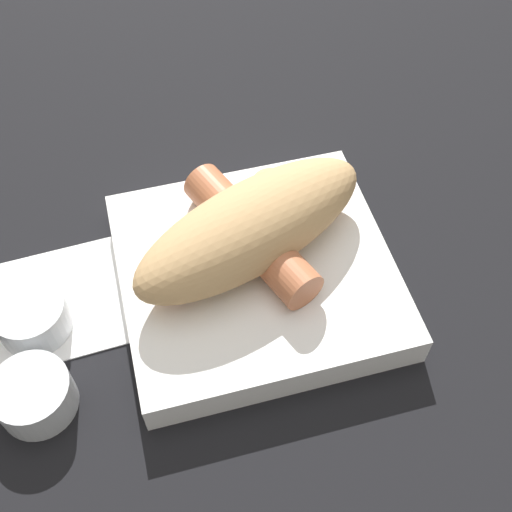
# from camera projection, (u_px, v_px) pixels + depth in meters

# --- Properties ---
(ground_plane) EXTENTS (3.00, 3.00, 0.00)m
(ground_plane) POSITION_uv_depth(u_px,v_px,m) (256.00, 285.00, 0.51)
(ground_plane) COLOR black
(food_tray) EXTENTS (0.21, 0.19, 0.03)m
(food_tray) POSITION_uv_depth(u_px,v_px,m) (256.00, 274.00, 0.50)
(food_tray) COLOR white
(food_tray) RESTS_ON ground_plane
(bread_roll) EXTENTS (0.21, 0.14, 0.06)m
(bread_roll) POSITION_uv_depth(u_px,v_px,m) (252.00, 227.00, 0.47)
(bread_roll) COLOR tan
(bread_roll) RESTS_ON food_tray
(sausage) EXTENTS (0.16, 0.14, 0.03)m
(sausage) POSITION_uv_depth(u_px,v_px,m) (251.00, 233.00, 0.48)
(sausage) COLOR #B26642
(sausage) RESTS_ON food_tray
(pickled_veggies) EXTENTS (0.07, 0.08, 0.00)m
(pickled_veggies) POSITION_uv_depth(u_px,v_px,m) (286.00, 194.00, 0.52)
(pickled_veggies) COLOR #F99E4C
(pickled_veggies) RESTS_ON food_tray
(napkin) EXTENTS (0.11, 0.11, 0.00)m
(napkin) POSITION_uv_depth(u_px,v_px,m) (62.00, 302.00, 0.50)
(napkin) COLOR white
(napkin) RESTS_ON ground_plane
(condiment_cup_near) EXTENTS (0.05, 0.05, 0.03)m
(condiment_cup_near) POSITION_uv_depth(u_px,v_px,m) (33.00, 318.00, 0.48)
(condiment_cup_near) COLOR silver
(condiment_cup_near) RESTS_ON ground_plane
(condiment_cup_far) EXTENTS (0.05, 0.05, 0.03)m
(condiment_cup_far) POSITION_uv_depth(u_px,v_px,m) (35.00, 396.00, 0.44)
(condiment_cup_far) COLOR silver
(condiment_cup_far) RESTS_ON ground_plane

